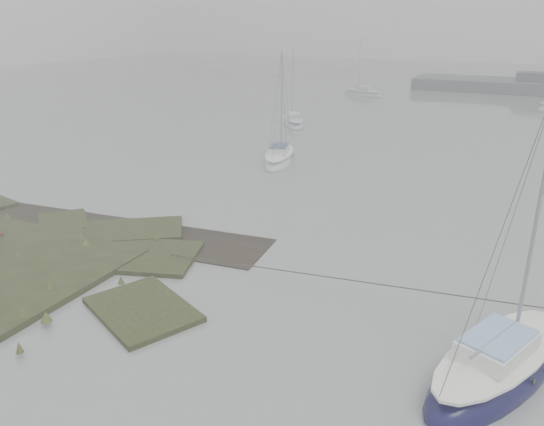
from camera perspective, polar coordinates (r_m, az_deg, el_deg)
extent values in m
plane|color=slate|center=(43.79, 11.94, 8.48)|extent=(160.00, 160.00, 0.00)
cube|color=#424247|center=(73.00, 26.32, 12.55)|extent=(4.00, 3.00, 2.20)
ellipsoid|color=black|center=(15.23, 23.01, -15.46)|extent=(4.07, 6.26, 1.45)
ellipsoid|color=white|center=(14.91, 23.32, -13.63)|extent=(3.42, 5.41, 0.41)
cube|color=white|center=(14.52, 23.06, -12.88)|extent=(1.96, 2.38, 0.43)
cube|color=#86A9D6|center=(14.40, 23.19, -12.08)|extent=(1.81, 2.19, 0.07)
cylinder|color=#939399|center=(14.01, 26.77, 0.57)|extent=(0.09, 0.09, 6.82)
cylinder|color=#939399|center=(14.26, 22.88, -12.36)|extent=(0.97, 2.24, 0.08)
ellipsoid|color=silver|center=(33.72, 0.80, 5.63)|extent=(3.00, 5.44, 1.26)
ellipsoid|color=white|center=(33.60, 0.80, 6.46)|extent=(2.50, 4.71, 0.35)
cube|color=white|center=(33.32, 0.74, 6.89)|extent=(1.54, 2.00, 0.37)
cube|color=#172749|center=(33.27, 0.74, 7.24)|extent=(1.43, 1.84, 0.06)
cylinder|color=#939399|center=(33.63, 1.03, 12.05)|extent=(0.08, 0.08, 5.91)
cylinder|color=#939399|center=(33.13, 0.69, 7.18)|extent=(0.61, 2.01, 0.07)
ellipsoid|color=silver|center=(45.91, 2.30, 9.53)|extent=(3.92, 4.98, 1.18)
ellipsoid|color=silver|center=(45.82, 2.31, 10.11)|extent=(3.32, 4.28, 0.33)
cube|color=silver|center=(45.57, 2.35, 10.43)|extent=(1.76, 1.97, 0.35)
cube|color=silver|center=(45.54, 2.36, 10.67)|extent=(1.63, 1.81, 0.06)
cylinder|color=#939399|center=(46.01, 2.26, 13.96)|extent=(0.08, 0.08, 5.56)
cylinder|color=#939399|center=(45.40, 2.38, 10.64)|extent=(1.08, 1.69, 0.06)
ellipsoid|color=#ACAFB5|center=(64.69, 9.68, 12.39)|extent=(5.33, 3.03, 1.23)
ellipsoid|color=silver|center=(64.63, 9.71, 12.82)|extent=(4.61, 2.52, 0.35)
cube|color=silver|center=(64.48, 9.89, 13.07)|extent=(1.97, 1.53, 0.36)
cube|color=#B6BBC2|center=(64.45, 9.90, 13.25)|extent=(1.81, 1.42, 0.06)
cylinder|color=#939399|center=(64.67, 9.38, 15.65)|extent=(0.08, 0.08, 5.79)
cylinder|color=#939399|center=(64.37, 10.01, 13.23)|extent=(1.96, 0.64, 0.07)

